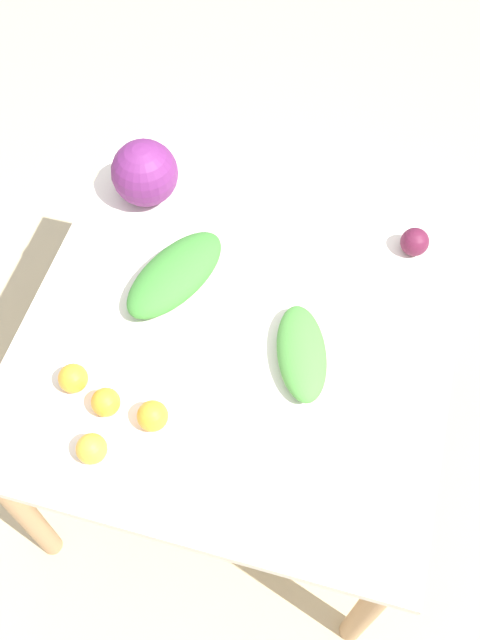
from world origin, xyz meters
name	(u,v)px	position (x,y,z in m)	size (l,w,h in m)	color
ground_plane	(240,438)	(0.00, 0.00, 0.00)	(8.00, 8.00, 0.00)	#C6B289
dining_table	(240,344)	(0.00, 0.00, 0.64)	(1.12, 1.06, 0.74)	silver
cabbage_purple	(145,173)	(0.34, 0.36, 0.83)	(0.18, 0.18, 0.18)	#6B2366
greens_bunch_chard	(302,353)	(-0.06, -0.17, 0.78)	(0.27, 0.12, 0.07)	#4C933D
greens_bunch_dandelion	(175,274)	(0.08, 0.19, 0.78)	(0.32, 0.15, 0.08)	#3D8433
beet_root	(415,242)	(0.34, -0.38, 0.78)	(0.08, 0.08, 0.08)	#5B1933
orange_0	(153,416)	(-0.31, 0.12, 0.78)	(0.07, 0.07, 0.07)	orange
orange_1	(106,402)	(-0.30, 0.24, 0.78)	(0.07, 0.07, 0.07)	orange
orange_2	(92,449)	(-0.42, 0.23, 0.78)	(0.07, 0.07, 0.07)	#F9A833
orange_3	(73,378)	(-0.27, 0.33, 0.78)	(0.07, 0.07, 0.07)	orange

